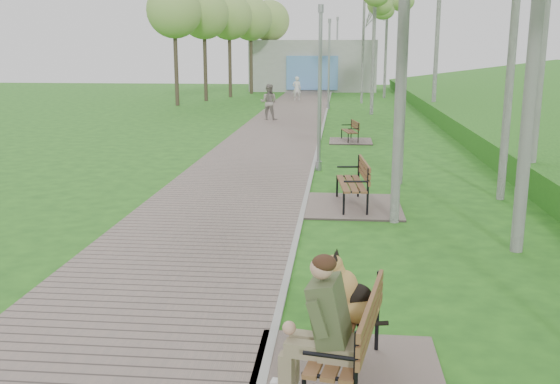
{
  "coord_description": "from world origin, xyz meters",
  "views": [
    {
      "loc": [
        0.72,
        -0.87,
        3.31
      ],
      "look_at": [
        -0.15,
        8.26,
        1.2
      ],
      "focal_mm": 40.0,
      "sensor_mm": 36.0,
      "label": 1
    }
  ],
  "objects": [
    {
      "name": "walkway",
      "position": [
        -1.75,
        21.5,
        0.02
      ],
      "size": [
        3.5,
        67.0,
        0.04
      ],
      "primitive_type": "cube",
      "color": "#75665F",
      "rests_on": "ground"
    },
    {
      "name": "kerb",
      "position": [
        0.0,
        21.5,
        0.03
      ],
      "size": [
        0.1,
        67.0,
        0.05
      ],
      "primitive_type": "cube",
      "color": "#999993",
      "rests_on": "ground"
    },
    {
      "name": "building_north",
      "position": [
        -1.5,
        50.97,
        1.99
      ],
      "size": [
        10.0,
        5.2,
        4.0
      ],
      "color": "#9E9E99",
      "rests_on": "ground"
    },
    {
      "name": "bench_main",
      "position": [
        0.76,
        4.82,
        0.48
      ],
      "size": [
        1.97,
        2.19,
        1.72
      ],
      "color": "#75665F",
      "rests_on": "ground"
    },
    {
      "name": "bench_second",
      "position": [
        1.01,
        12.19,
        0.24
      ],
      "size": [
        2.04,
        2.27,
        1.25
      ],
      "color": "#75665F",
      "rests_on": "ground"
    },
    {
      "name": "bench_third",
      "position": [
        1.1,
        21.9,
        0.17
      ],
      "size": [
        1.54,
        1.71,
        0.95
      ],
      "color": "#75665F",
      "rests_on": "ground"
    },
    {
      "name": "lamp_post_second",
      "position": [
        0.16,
        16.29,
        2.09
      ],
      "size": [
        0.17,
        0.17,
        4.46
      ],
      "color": "gray",
      "rests_on": "ground"
    },
    {
      "name": "lamp_post_third",
      "position": [
        0.06,
        34.78,
        2.31
      ],
      "size": [
        0.19,
        0.19,
        4.94
      ],
      "color": "gray",
      "rests_on": "ground"
    },
    {
      "name": "lamp_post_far",
      "position": [
        0.39,
        50.64,
        2.72
      ],
      "size": [
        0.22,
        0.22,
        5.81
      ],
      "color": "gray",
      "rests_on": "ground"
    },
    {
      "name": "pedestrian_near",
      "position": [
        -2.11,
        40.09,
        0.79
      ],
      "size": [
        0.64,
        0.48,
        1.58
      ],
      "primitive_type": "imported",
      "rotation": [
        0.0,
        0.0,
        3.33
      ],
      "color": "silver",
      "rests_on": "ground"
    },
    {
      "name": "pedestrian_far",
      "position": [
        -2.64,
        28.62,
        0.85
      ],
      "size": [
        0.91,
        0.76,
        1.7
      ],
      "primitive_type": "imported",
      "rotation": [
        0.0,
        0.0,
        3.0
      ],
      "color": "gray",
      "rests_on": "ground"
    }
  ]
}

